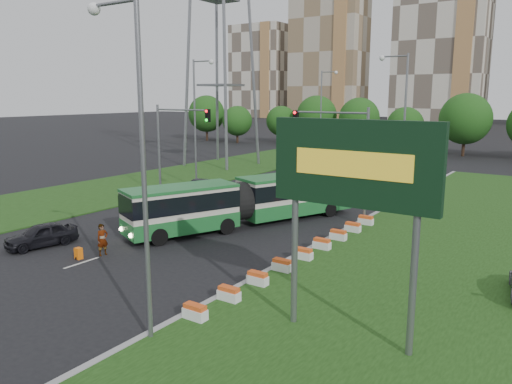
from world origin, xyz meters
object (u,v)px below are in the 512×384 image
Objects in this scene: car_left_near at (41,235)px; pedestrian at (103,240)px; traffic_mast_median at (345,146)px; shopping_trolley at (78,253)px; billboard at (353,173)px; car_left_far at (200,189)px; articulated_bus at (244,200)px; traffic_mast_left at (172,137)px.

car_left_near is 4.44m from pedestrian.
traffic_mast_median is 12.66× the size of shopping_trolley.
traffic_mast_median is 17.08m from pedestrian.
billboard is 1.00× the size of traffic_mast_median.
pedestrian reaches higher than shopping_trolley.
car_left_far is 2.56× the size of pedestrian.
articulated_bus is at bearing 69.77° from car_left_near.
traffic_mast_median is 4.47× the size of pedestrian.
traffic_mast_left is at bearing -176.53° from articulated_bus.
billboard reaches higher than shopping_trolley.
car_left_far is (-21.36, 16.95, -5.41)m from billboard.
traffic_mast_median is 1.00× the size of traffic_mast_left.
car_left_far is (-13.89, 0.94, -4.60)m from traffic_mast_median.
traffic_mast_left is 5.15m from car_left_far.
articulated_bus reaches higher than pedestrian.
billboard is 17.68m from traffic_mast_median.
traffic_mast_median is at bearing -17.67° from pedestrian.
articulated_bus is 3.69× the size of car_left_far.
articulated_bus reaches higher than car_left_far.
billboard is 0.47× the size of articulated_bus.
traffic_mast_left reaches higher than shopping_trolley.
billboard is at bearing 10.65° from car_left_near.
articulated_bus is at bearing -139.18° from traffic_mast_median.
traffic_mast_left is 0.47× the size of articulated_bus.
traffic_mast_left is 12.66× the size of shopping_trolley.
traffic_mast_left reaches higher than car_left_near.
pedestrian is (-15.34, 1.52, -5.27)m from billboard.
articulated_bus is 11.67m from shopping_trolley.
car_left_near is at bearing -128.36° from traffic_mast_median.
billboard is 4.47× the size of pedestrian.
billboard is 27.16m from traffic_mast_left.
shopping_trolley is (3.77, -0.26, -0.38)m from car_left_near.
traffic_mast_median is 14.66m from car_left_far.
car_left_far is 16.56m from pedestrian.
articulated_bus is at bearing 74.97° from shopping_trolley.
billboard is 17.70m from articulated_bus.
billboard is at bearing -84.80° from pedestrian.
pedestrian is at bearing 24.57° from car_left_near.
articulated_bus reaches higher than car_left_near.
shopping_trolley is (5.45, -16.63, -0.44)m from car_left_far.
car_left_near is 2.28× the size of pedestrian.
pedestrian is (-7.87, -14.49, -4.45)m from traffic_mast_median.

